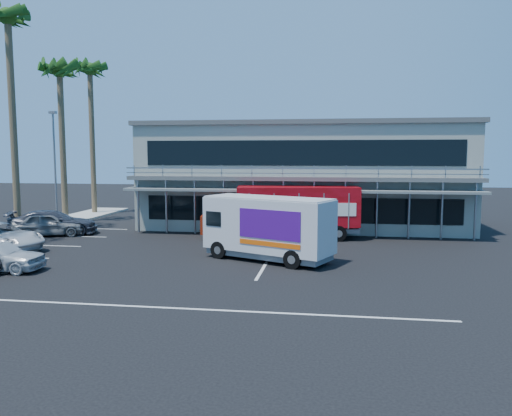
# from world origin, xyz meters

# --- Properties ---
(ground) EXTENTS (120.00, 120.00, 0.00)m
(ground) POSITION_xyz_m (0.00, 0.00, 0.00)
(ground) COLOR black
(ground) RESTS_ON ground
(building) EXTENTS (22.40, 12.00, 7.30)m
(building) POSITION_xyz_m (3.00, 14.94, 3.66)
(building) COLOR #9AA294
(building) RESTS_ON ground
(curb_strip) EXTENTS (3.00, 32.00, 0.16)m
(curb_strip) POSITION_xyz_m (-15.00, 6.00, 0.08)
(curb_strip) COLOR #A5A399
(curb_strip) RESTS_ON ground
(palm_d) EXTENTS (2.80, 2.80, 14.75)m
(palm_d) POSITION_xyz_m (-15.20, 8.00, 12.80)
(palm_d) COLOR brown
(palm_d) RESTS_ON ground
(palm_e) EXTENTS (2.80, 2.80, 12.25)m
(palm_e) POSITION_xyz_m (-14.70, 13.00, 10.57)
(palm_e) COLOR brown
(palm_e) RESTS_ON ground
(palm_f) EXTENTS (2.80, 2.80, 13.25)m
(palm_f) POSITION_xyz_m (-15.10, 18.50, 11.47)
(palm_f) COLOR brown
(palm_f) RESTS_ON ground
(light_pole_far) EXTENTS (0.50, 0.25, 8.09)m
(light_pole_far) POSITION_xyz_m (-14.20, 11.00, 4.50)
(light_pole_far) COLOR gray
(light_pole_far) RESTS_ON ground
(red_truck) EXTENTS (9.64, 3.41, 3.18)m
(red_truck) POSITION_xyz_m (2.35, 8.42, 1.74)
(red_truck) COLOR maroon
(red_truck) RESTS_ON ground
(white_van) EXTENTS (6.61, 4.54, 3.07)m
(white_van) POSITION_xyz_m (1.99, 2.00, 1.63)
(white_van) COLOR silver
(white_van) RESTS_ON ground
(parked_car_d) EXTENTS (5.82, 3.98, 1.56)m
(parked_car_d) POSITION_xyz_m (-12.50, 7.60, 0.78)
(parked_car_d) COLOR #2E333E
(parked_car_d) RESTS_ON ground
(parked_car_e) EXTENTS (4.68, 3.10, 1.48)m
(parked_car_e) POSITION_xyz_m (-12.50, 7.20, 0.74)
(parked_car_e) COLOR slate
(parked_car_e) RESTS_ON ground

